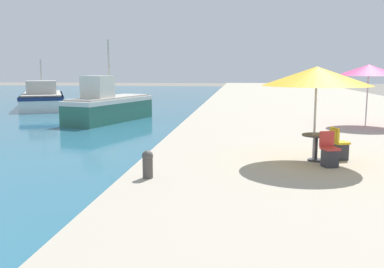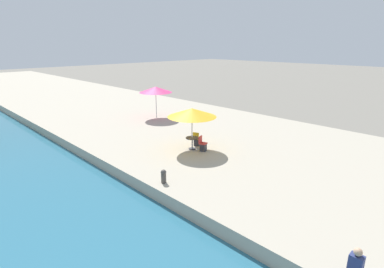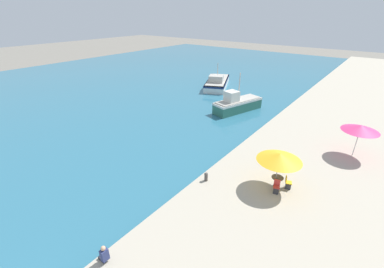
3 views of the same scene
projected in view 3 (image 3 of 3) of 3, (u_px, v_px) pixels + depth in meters
water_basin at (154, 75)px, 50.98m from camera, size 56.00×90.00×0.04m
quay_promenade at (365, 113)px, 31.16m from camera, size 16.00×90.00×0.67m
fishing_boat_near at (237, 104)px, 32.21m from camera, size 3.98×7.00×4.85m
fishing_boat_mid at (217, 82)px, 42.60m from camera, size 6.66×9.54×3.92m
cafe_umbrella_pink at (280, 157)px, 16.63m from camera, size 2.93×2.93×2.59m
cafe_umbrella_white at (361, 128)px, 20.39m from camera, size 2.81×2.81×2.71m
cafe_table at (277, 180)px, 17.41m from camera, size 0.80×0.80×0.74m
cafe_chair_left at (276, 189)px, 16.89m from camera, size 0.51×0.53×0.91m
cafe_chair_right at (288, 184)px, 17.31m from camera, size 0.54×0.52×0.91m
person_at_quay at (104, 255)px, 12.17m from camera, size 0.55×0.36×1.02m
mooring_bollard at (206, 176)px, 18.09m from camera, size 0.26×0.26×0.65m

